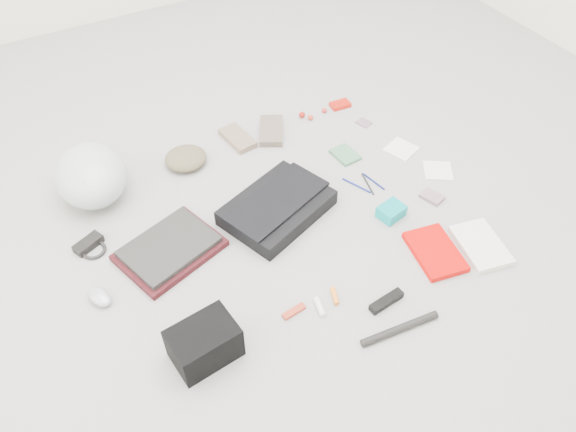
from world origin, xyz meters
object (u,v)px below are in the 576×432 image
bike_helmet (91,175)px  camera_bag (204,343)px  book_red (435,252)px  accordion_wallet (391,211)px  laptop (169,246)px  messenger_bag (277,208)px

bike_helmet → camera_bag: (0.10, -0.91, -0.04)m
camera_bag → book_red: bearing=-8.0°
bike_helmet → accordion_wallet: size_ratio=3.49×
laptop → messenger_bag: bearing=-19.8°
messenger_bag → bike_helmet: bike_helmet is taller
laptop → camera_bag: bearing=-114.1°
laptop → bike_helmet: bike_helmet is taller
messenger_bag → bike_helmet: size_ratio=1.17×
bike_helmet → camera_bag: 0.92m
laptop → book_red: bearing=-47.2°
laptop → book_red: laptop is taller
bike_helmet → book_red: size_ratio=1.47×
book_red → accordion_wallet: 0.24m
messenger_bag → camera_bag: 0.67m
laptop → book_red: (0.86, -0.49, -0.02)m
accordion_wallet → laptop: bearing=151.9°
messenger_bag → book_red: (0.42, -0.47, -0.02)m
messenger_bag → camera_bag: camera_bag is taller
accordion_wallet → bike_helmet: bearing=133.3°
messenger_bag → camera_bag: (-0.50, -0.44, 0.03)m
bike_helmet → laptop: bearing=-65.2°
messenger_bag → bike_helmet: 0.76m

